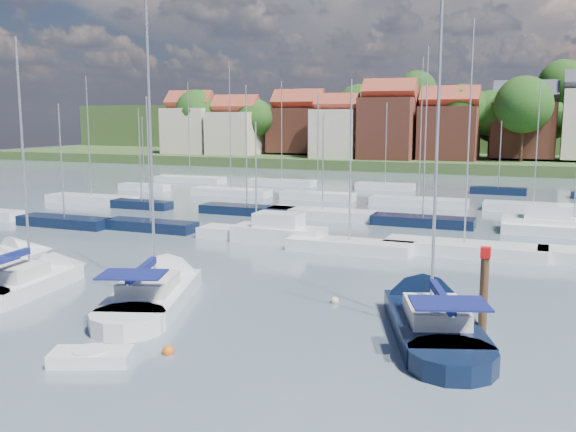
% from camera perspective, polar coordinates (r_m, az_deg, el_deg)
% --- Properties ---
extents(ground, '(260.00, 260.00, 0.00)m').
position_cam_1_polar(ground, '(65.91, 10.24, 0.51)').
color(ground, '#405158').
rests_on(ground, ground).
extents(sailboat_left, '(4.17, 11.07, 14.71)m').
position_cam_1_polar(sailboat_left, '(38.76, -21.22, -5.31)').
color(sailboat_left, silver).
rests_on(sailboat_left, ground).
extents(sailboat_centre, '(7.35, 13.33, 17.48)m').
position_cam_1_polar(sailboat_centre, '(35.11, -11.20, -6.33)').
color(sailboat_centre, silver).
rests_on(sailboat_centre, ground).
extents(sailboat_navy, '(7.51, 13.33, 17.84)m').
position_cam_1_polar(sailboat_navy, '(30.80, 12.19, -8.53)').
color(sailboat_navy, black).
rests_on(sailboat_navy, ground).
extents(tender, '(3.37, 2.49, 0.66)m').
position_cam_1_polar(tender, '(26.46, -17.10, -11.89)').
color(tender, silver).
rests_on(tender, ground).
extents(timber_piling, '(0.40, 0.40, 6.41)m').
position_cam_1_polar(timber_piling, '(28.18, 16.90, -8.74)').
color(timber_piling, '#4C331E').
rests_on(timber_piling, ground).
extents(buoy_c, '(0.53, 0.53, 0.53)m').
position_cam_1_polar(buoy_c, '(30.42, -16.66, -9.62)').
color(buoy_c, beige).
rests_on(buoy_c, ground).
extents(buoy_d, '(0.50, 0.50, 0.50)m').
position_cam_1_polar(buoy_d, '(26.82, -10.59, -11.94)').
color(buoy_d, '#D85914').
rests_on(buoy_d, ground).
extents(buoy_e, '(0.42, 0.42, 0.42)m').
position_cam_1_polar(buoy_e, '(33.20, 4.17, -7.69)').
color(buoy_e, beige).
rests_on(buoy_e, ground).
extents(buoy_f, '(0.51, 0.51, 0.51)m').
position_cam_1_polar(buoy_f, '(25.08, 12.75, -13.52)').
color(buoy_f, beige).
rests_on(buoy_f, ground).
extents(marina_field, '(79.62, 41.41, 15.93)m').
position_cam_1_polar(marina_field, '(60.77, 11.07, 0.19)').
color(marina_field, silver).
rests_on(marina_field, ground).
extents(far_shore_town, '(212.46, 90.00, 22.27)m').
position_cam_1_polar(far_shore_town, '(157.00, 18.12, 6.71)').
color(far_shore_town, '#354A25').
rests_on(far_shore_town, ground).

